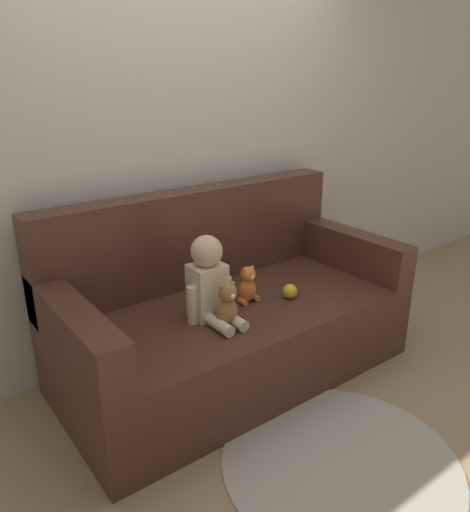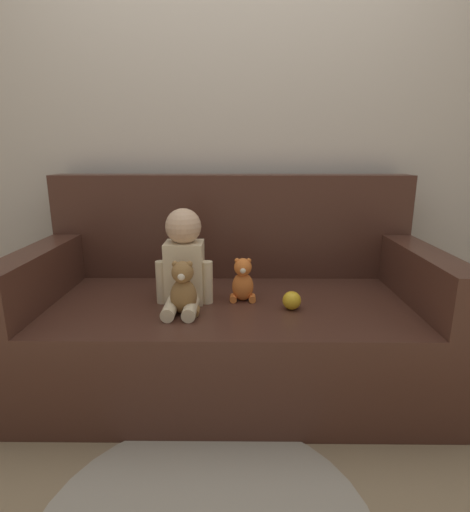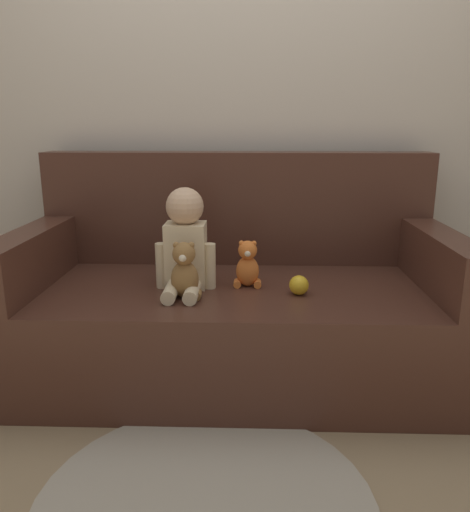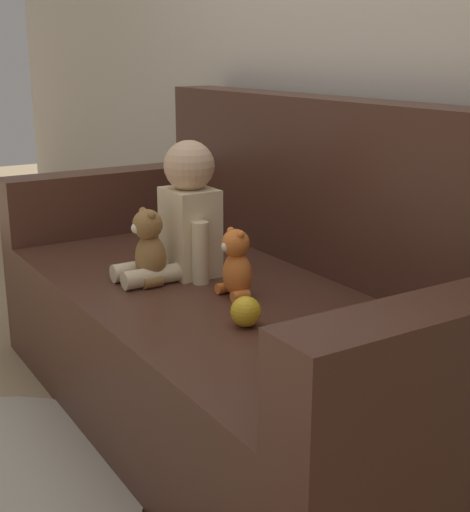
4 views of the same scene
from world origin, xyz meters
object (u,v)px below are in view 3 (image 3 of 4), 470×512
teddy_bear_brown (184,272)px  plush_toy_side (248,265)px  toy_ball (299,285)px  couch (235,301)px  person_baby (185,244)px

teddy_bear_brown → plush_toy_side: bearing=32.1°
toy_ball → teddy_bear_brown: bearing=-173.4°
couch → teddy_bear_brown: size_ratio=8.14×
couch → teddy_bear_brown: couch is taller
couch → plush_toy_side: size_ratio=9.32×
plush_toy_side → person_baby: bearing=-174.8°
person_baby → teddy_bear_brown: size_ratio=1.84×
plush_toy_side → toy_ball: 0.26m
toy_ball → person_baby: bearing=170.4°
couch → person_baby: (-0.22, -0.14, 0.32)m
couch → teddy_bear_brown: (-0.21, -0.28, 0.23)m
teddy_bear_brown → plush_toy_side: teddy_bear_brown is taller
person_baby → toy_ball: person_baby is taller
couch → teddy_bear_brown: bearing=-126.2°
couch → toy_ball: bearing=-37.8°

